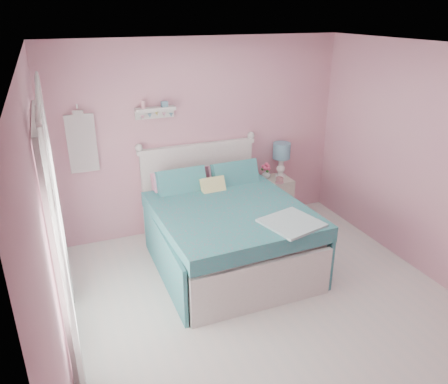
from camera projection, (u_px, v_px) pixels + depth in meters
floor at (275, 315)px, 4.50m from camera, size 4.50×4.50×0.00m
room_shell at (283, 170)px, 3.88m from camera, size 4.50×4.50×4.50m
bed at (225, 230)px, 5.33m from camera, size 1.73×2.15×1.23m
nightstand at (274, 198)px, 6.45m from camera, size 0.44×0.43×0.63m
table_lamp at (282, 153)px, 6.29m from camera, size 0.25×0.25×0.50m
vase at (266, 174)px, 6.31m from camera, size 0.13×0.13×0.13m
teacup at (280, 180)px, 6.17m from camera, size 0.13×0.13×0.08m
roses at (266, 167)px, 6.26m from camera, size 0.14×0.11×0.12m
wall_shelf at (155, 110)px, 5.48m from camera, size 0.50×0.15×0.25m
hanging_dress at (82, 144)px, 5.28m from camera, size 0.34×0.03×0.72m
french_door at (56, 241)px, 3.74m from camera, size 0.04×1.32×2.16m
curtain_near at (65, 274)px, 3.08m from camera, size 0.04×0.40×2.32m
curtain_far at (56, 196)px, 4.36m from camera, size 0.04×0.40×2.32m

